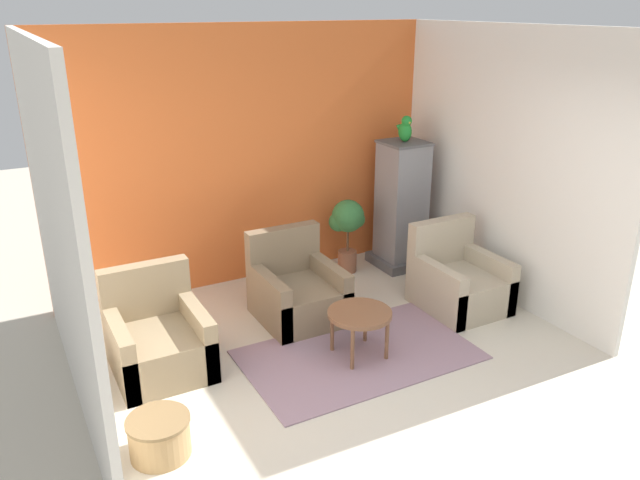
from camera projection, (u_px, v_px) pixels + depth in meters
ground_plane at (422, 430)px, 4.63m from camera, size 20.00×20.00×0.00m
wall_back_accent at (249, 157)px, 6.79m from camera, size 4.37×0.06×2.79m
wall_left at (57, 236)px, 4.49m from camera, size 0.06×3.19×2.79m
wall_right at (504, 167)px, 6.41m from camera, size 0.06×3.19×2.79m
area_rug at (359, 355)px, 5.61m from camera, size 2.05×1.23×0.01m
coffee_table at (360, 317)px, 5.48m from camera, size 0.57×0.57×0.44m
armchair_left at (158, 341)px, 5.33m from camera, size 0.77×0.84×0.87m
armchair_right at (458, 282)px, 6.44m from camera, size 0.77×0.84×0.87m
armchair_middle at (297, 293)px, 6.21m from camera, size 0.77×0.84×0.87m
birdcage at (401, 207)px, 7.33m from camera, size 0.60×0.60×1.50m
parrot at (405, 129)px, 7.00m from camera, size 0.14×0.25×0.30m
potted_plant at (347, 224)px, 7.17m from camera, size 0.41×0.38×0.87m
wicker_basket at (159, 435)px, 4.33m from camera, size 0.44×0.44×0.29m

